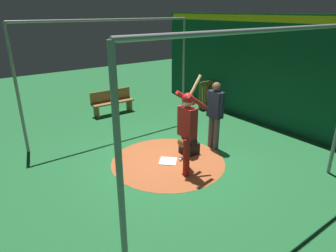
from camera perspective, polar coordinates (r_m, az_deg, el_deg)
name	(u,v)px	position (r m, az deg, el deg)	size (l,w,h in m)	color
ground_plane	(168,161)	(7.52, 0.00, -6.76)	(26.44, 26.44, 0.00)	#216633
dirt_circle	(168,161)	(7.52, 0.00, -6.74)	(2.82, 2.82, 0.01)	#AD562D
home_plate	(168,161)	(7.52, 0.00, -6.68)	(0.42, 0.42, 0.01)	white
batter	(188,125)	(6.62, 3.75, 0.25)	(0.68, 0.49, 2.21)	maroon
catcher	(188,140)	(7.75, 3.88, -2.70)	(0.58, 0.40, 0.99)	black
umpire	(215,112)	(7.96, 8.94, 2.70)	(0.23, 0.49, 1.82)	#4C4C51
back_wall	(277,73)	(9.91, 20.12, 9.51)	(0.22, 10.44, 3.44)	#0F472D
cage_frame	(168,71)	(6.76, 0.00, 10.45)	(5.40, 5.41, 3.31)	gray
bat_rack	(210,95)	(11.61, 7.97, 5.89)	(1.06, 0.19, 1.05)	olive
bench	(112,102)	(11.01, -10.57, 4.59)	(1.55, 0.36, 0.85)	olive
baseball_0	(180,159)	(7.53, 2.35, -6.36)	(0.07, 0.07, 0.07)	white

